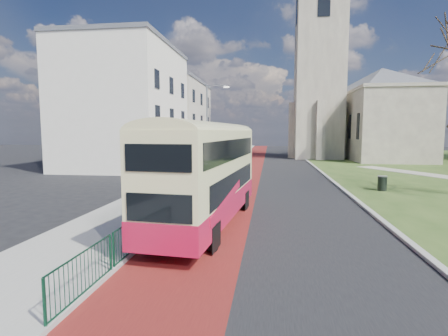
# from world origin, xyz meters

# --- Properties ---
(ground) EXTENTS (160.00, 160.00, 0.00)m
(ground) POSITION_xyz_m (0.00, 0.00, 0.00)
(ground) COLOR black
(ground) RESTS_ON ground
(road_carriageway) EXTENTS (9.00, 120.00, 0.01)m
(road_carriageway) POSITION_xyz_m (1.50, 20.00, 0.01)
(road_carriageway) COLOR black
(road_carriageway) RESTS_ON ground
(bus_lane) EXTENTS (3.40, 120.00, 0.01)m
(bus_lane) POSITION_xyz_m (-1.20, 20.00, 0.01)
(bus_lane) COLOR #591414
(bus_lane) RESTS_ON ground
(pavement_west) EXTENTS (4.00, 120.00, 0.12)m
(pavement_west) POSITION_xyz_m (-5.00, 20.00, 0.06)
(pavement_west) COLOR gray
(pavement_west) RESTS_ON ground
(kerb_west) EXTENTS (0.25, 120.00, 0.13)m
(kerb_west) POSITION_xyz_m (-3.00, 20.00, 0.07)
(kerb_west) COLOR #999993
(kerb_west) RESTS_ON ground
(kerb_east) EXTENTS (0.25, 80.00, 0.13)m
(kerb_east) POSITION_xyz_m (6.10, 22.00, 0.07)
(kerb_east) COLOR #999993
(kerb_east) RESTS_ON ground
(pedestrian_railing) EXTENTS (0.07, 24.00, 1.12)m
(pedestrian_railing) POSITION_xyz_m (-2.95, 4.00, 0.55)
(pedestrian_railing) COLOR #0D3A24
(pedestrian_railing) RESTS_ON ground
(gothic_church) EXTENTS (16.38, 18.00, 40.00)m
(gothic_church) POSITION_xyz_m (12.56, 38.00, 13.13)
(gothic_church) COLOR gray
(gothic_church) RESTS_ON ground
(street_block_near) EXTENTS (10.30, 14.30, 13.00)m
(street_block_near) POSITION_xyz_m (-14.00, 22.00, 6.51)
(street_block_near) COLOR silver
(street_block_near) RESTS_ON ground
(street_block_far) EXTENTS (10.30, 16.30, 11.50)m
(street_block_far) POSITION_xyz_m (-14.00, 38.00, 5.76)
(street_block_far) COLOR #B6AB9A
(street_block_far) RESTS_ON ground
(streetlamp) EXTENTS (2.13, 0.18, 8.00)m
(streetlamp) POSITION_xyz_m (-4.35, 18.00, 4.59)
(streetlamp) COLOR gray
(streetlamp) RESTS_ON pavement_west
(bus) EXTENTS (3.16, 9.93, 4.08)m
(bus) POSITION_xyz_m (-1.23, 0.03, 2.33)
(bus) COLOR #B51035
(bus) RESTS_ON ground
(litter_bin) EXTENTS (0.70, 0.70, 0.98)m
(litter_bin) POSITION_xyz_m (8.56, 9.69, 0.53)
(litter_bin) COLOR black
(litter_bin) RESTS_ON grass_green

